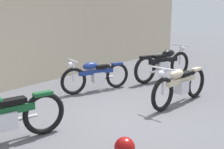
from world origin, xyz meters
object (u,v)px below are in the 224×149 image
(helmet, at_px, (125,147))
(motorcycle_blue, at_px, (96,75))
(motorcycle_cream, at_px, (180,85))
(motorcycle_green, at_px, (1,118))
(motorcycle_black, at_px, (164,64))

(helmet, height_order, motorcycle_blue, motorcycle_blue)
(motorcycle_blue, distance_m, motorcycle_cream, 2.15)
(motorcycle_green, height_order, motorcycle_blue, motorcycle_green)
(motorcycle_blue, bearing_deg, helmet, 69.51)
(helmet, xyz_separation_m, motorcycle_green, (-0.84, 1.68, 0.30))
(motorcycle_green, distance_m, motorcycle_blue, 3.22)
(helmet, relative_size, motorcycle_green, 0.15)
(helmet, height_order, motorcycle_green, motorcycle_green)
(motorcycle_cream, height_order, motorcycle_black, motorcycle_black)
(motorcycle_green, relative_size, motorcycle_black, 0.92)
(helmet, bearing_deg, motorcycle_blue, 47.41)
(helmet, relative_size, motorcycle_blue, 0.16)
(helmet, xyz_separation_m, motorcycle_black, (4.40, 1.66, 0.34))
(motorcycle_black, bearing_deg, motorcycle_cream, -127.64)
(motorcycle_cream, bearing_deg, motorcycle_blue, -72.48)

